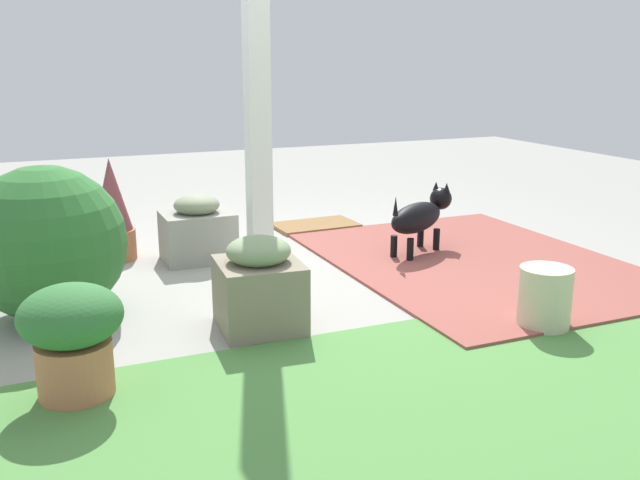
{
  "coord_description": "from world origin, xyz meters",
  "views": [
    {
      "loc": [
        1.57,
        4.05,
        1.35
      ],
      "look_at": [
        -0.1,
        0.16,
        0.25
      ],
      "focal_mm": 40.04,
      "sensor_mm": 36.0,
      "label": 1
    }
  ],
  "objects_px": {
    "stone_planter_mid": "(259,286)",
    "doormat": "(315,225)",
    "porch_pillar": "(257,65)",
    "round_shrub": "(47,243)",
    "terracotta_pot_spiky": "(112,212)",
    "terracotta_pot_broad": "(72,333)",
    "stone_planter_nearest": "(198,231)",
    "ceramic_urn": "(545,297)",
    "dog": "(420,216)"
  },
  "relations": [
    {
      "from": "stone_planter_mid",
      "to": "doormat",
      "type": "relative_size",
      "value": 0.73
    },
    {
      "from": "porch_pillar",
      "to": "round_shrub",
      "type": "bearing_deg",
      "value": 13.59
    },
    {
      "from": "terracotta_pot_spiky",
      "to": "terracotta_pot_broad",
      "type": "distance_m",
      "value": 2.04
    },
    {
      "from": "terracotta_pot_spiky",
      "to": "doormat",
      "type": "bearing_deg",
      "value": -168.69
    },
    {
      "from": "stone_planter_nearest",
      "to": "terracotta_pot_spiky",
      "type": "distance_m",
      "value": 0.59
    },
    {
      "from": "porch_pillar",
      "to": "terracotta_pot_broad",
      "type": "xyz_separation_m",
      "value": [
        1.23,
        1.29,
        -1.03
      ]
    },
    {
      "from": "terracotta_pot_spiky",
      "to": "ceramic_urn",
      "type": "distance_m",
      "value": 2.83
    },
    {
      "from": "round_shrub",
      "to": "ceramic_urn",
      "type": "height_order",
      "value": "round_shrub"
    },
    {
      "from": "stone_planter_nearest",
      "to": "doormat",
      "type": "distance_m",
      "value": 1.25
    },
    {
      "from": "terracotta_pot_spiky",
      "to": "terracotta_pot_broad",
      "type": "bearing_deg",
      "value": 78.07
    },
    {
      "from": "dog",
      "to": "terracotta_pot_broad",
      "type": "bearing_deg",
      "value": 28.43
    },
    {
      "from": "stone_planter_mid",
      "to": "ceramic_urn",
      "type": "height_order",
      "value": "stone_planter_mid"
    },
    {
      "from": "stone_planter_mid",
      "to": "doormat",
      "type": "height_order",
      "value": "stone_planter_mid"
    },
    {
      "from": "stone_planter_mid",
      "to": "round_shrub",
      "type": "xyz_separation_m",
      "value": [
        0.96,
        -0.57,
        0.19
      ]
    },
    {
      "from": "dog",
      "to": "doormat",
      "type": "bearing_deg",
      "value": -70.83
    },
    {
      "from": "stone_planter_mid",
      "to": "terracotta_pot_broad",
      "type": "xyz_separation_m",
      "value": [
        0.93,
        0.41,
        0.05
      ]
    },
    {
      "from": "ceramic_urn",
      "to": "round_shrub",
      "type": "bearing_deg",
      "value": -26.11
    },
    {
      "from": "dog",
      "to": "round_shrub",
      "type": "bearing_deg",
      "value": 7.37
    },
    {
      "from": "round_shrub",
      "to": "doormat",
      "type": "xyz_separation_m",
      "value": [
        -2.07,
        -1.34,
        -0.39
      ]
    },
    {
      "from": "ceramic_urn",
      "to": "stone_planter_mid",
      "type": "bearing_deg",
      "value": -22.7
    },
    {
      "from": "round_shrub",
      "to": "doormat",
      "type": "bearing_deg",
      "value": -147.12
    },
    {
      "from": "porch_pillar",
      "to": "doormat",
      "type": "relative_size",
      "value": 3.92
    },
    {
      "from": "terracotta_pot_spiky",
      "to": "ceramic_urn",
      "type": "bearing_deg",
      "value": 130.69
    },
    {
      "from": "round_shrub",
      "to": "ceramic_urn",
      "type": "xyz_separation_m",
      "value": [
        -2.3,
        1.13,
        -0.25
      ]
    },
    {
      "from": "terracotta_pot_spiky",
      "to": "doormat",
      "type": "xyz_separation_m",
      "value": [
        -1.61,
        -0.32,
        -0.32
      ]
    },
    {
      "from": "stone_planter_nearest",
      "to": "ceramic_urn",
      "type": "height_order",
      "value": "stone_planter_nearest"
    },
    {
      "from": "ceramic_urn",
      "to": "doormat",
      "type": "bearing_deg",
      "value": -84.71
    },
    {
      "from": "stone_planter_mid",
      "to": "terracotta_pot_spiky",
      "type": "relative_size",
      "value": 0.69
    },
    {
      "from": "porch_pillar",
      "to": "ceramic_urn",
      "type": "height_order",
      "value": "porch_pillar"
    },
    {
      "from": "round_shrub",
      "to": "terracotta_pot_broad",
      "type": "relative_size",
      "value": 1.73
    },
    {
      "from": "stone_planter_nearest",
      "to": "terracotta_pot_broad",
      "type": "relative_size",
      "value": 0.99
    },
    {
      "from": "terracotta_pot_broad",
      "to": "terracotta_pot_spiky",
      "type": "bearing_deg",
      "value": -101.93
    },
    {
      "from": "terracotta_pot_spiky",
      "to": "doormat",
      "type": "height_order",
      "value": "terracotta_pot_spiky"
    },
    {
      "from": "round_shrub",
      "to": "terracotta_pot_spiky",
      "type": "bearing_deg",
      "value": -114.22
    },
    {
      "from": "ceramic_urn",
      "to": "doormat",
      "type": "relative_size",
      "value": 0.48
    },
    {
      "from": "stone_planter_mid",
      "to": "dog",
      "type": "bearing_deg",
      "value": -148.98
    },
    {
      "from": "stone_planter_nearest",
      "to": "stone_planter_mid",
      "type": "xyz_separation_m",
      "value": [
        0.01,
        1.34,
        0.02
      ]
    },
    {
      "from": "stone_planter_nearest",
      "to": "ceramic_urn",
      "type": "bearing_deg",
      "value": 124.92
    },
    {
      "from": "terracotta_pot_broad",
      "to": "stone_planter_nearest",
      "type": "bearing_deg",
      "value": -118.19
    },
    {
      "from": "terracotta_pot_broad",
      "to": "doormat",
      "type": "relative_size",
      "value": 0.71
    },
    {
      "from": "doormat",
      "to": "terracotta_pot_broad",
      "type": "bearing_deg",
      "value": 48.73
    },
    {
      "from": "porch_pillar",
      "to": "terracotta_pot_broad",
      "type": "distance_m",
      "value": 2.05
    },
    {
      "from": "porch_pillar",
      "to": "ceramic_urn",
      "type": "distance_m",
      "value": 2.1
    },
    {
      "from": "porch_pillar",
      "to": "terracotta_pot_spiky",
      "type": "height_order",
      "value": "porch_pillar"
    },
    {
      "from": "porch_pillar",
      "to": "stone_planter_mid",
      "type": "relative_size",
      "value": 5.39
    },
    {
      "from": "terracotta_pot_broad",
      "to": "stone_planter_mid",
      "type": "bearing_deg",
      "value": -155.95
    },
    {
      "from": "stone_planter_mid",
      "to": "terracotta_pot_spiky",
      "type": "xyz_separation_m",
      "value": [
        0.51,
        -1.58,
        0.11
      ]
    },
    {
      "from": "porch_pillar",
      "to": "terracotta_pot_spiky",
      "type": "xyz_separation_m",
      "value": [
        0.8,
        -0.71,
        -0.97
      ]
    },
    {
      "from": "stone_planter_nearest",
      "to": "ceramic_urn",
      "type": "relative_size",
      "value": 1.48
    },
    {
      "from": "stone_planter_nearest",
      "to": "round_shrub",
      "type": "bearing_deg",
      "value": 38.36
    }
  ]
}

